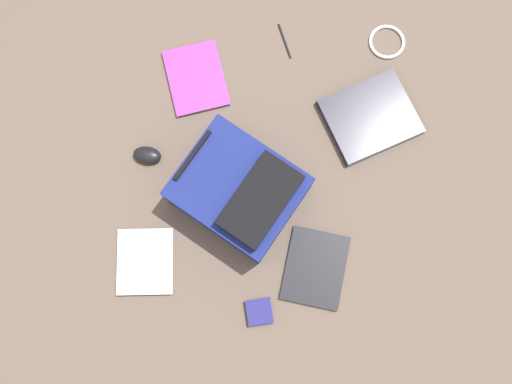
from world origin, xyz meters
name	(u,v)px	position (x,y,z in m)	size (l,w,h in m)	color
ground_plane	(269,188)	(0.00, 0.00, 0.00)	(4.05, 4.05, 0.00)	brown
backpack	(240,191)	(0.10, 0.02, 0.10)	(0.52, 0.52, 0.22)	navy
laptop	(370,117)	(-0.41, -0.22, 0.02)	(0.39, 0.36, 0.03)	#24242C
book_red	(145,262)	(0.47, 0.22, 0.01)	(0.22, 0.25, 0.02)	silver
book_comic	(315,268)	(-0.13, 0.31, 0.01)	(0.28, 0.32, 0.02)	silver
book_manual	(196,78)	(0.22, -0.45, 0.01)	(0.24, 0.29, 0.02)	silver
computer_mouse	(147,155)	(0.43, -0.17, 0.02)	(0.06, 0.10, 0.04)	black
cable_coil	(387,42)	(-0.52, -0.52, 0.01)	(0.14, 0.14, 0.01)	silver
pen_black	(285,41)	(-0.13, -0.56, 0.00)	(0.01, 0.01, 0.15)	black
earbud_pouch	(259,312)	(0.08, 0.44, 0.01)	(0.09, 0.09, 0.02)	navy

